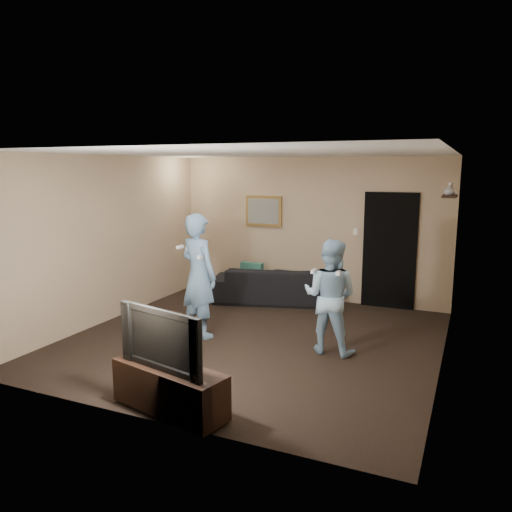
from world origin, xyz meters
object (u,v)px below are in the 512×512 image
at_px(wii_player_left, 199,276).
at_px(wii_player_right, 330,296).
at_px(television, 168,337).
at_px(tv_console, 170,388).
at_px(sofa, 274,285).

height_order(wii_player_left, wii_player_right, wii_player_left).
distance_m(television, wii_player_right, 2.47).
bearing_deg(tv_console, television, 0.00).
bearing_deg(sofa, television, 82.62).
relative_size(tv_console, wii_player_left, 0.71).
relative_size(television, wii_player_right, 0.71).
xyz_separation_m(wii_player_left, wii_player_right, (1.89, 0.14, -0.14)).
height_order(tv_console, television, television).
bearing_deg(television, sofa, 110.99).
bearing_deg(wii_player_left, television, -67.12).
bearing_deg(tv_console, wii_player_left, 125.90).
relative_size(television, wii_player_left, 0.60).
bearing_deg(wii_player_right, tv_console, -113.56).
relative_size(sofa, television, 2.04).
distance_m(wii_player_left, wii_player_right, 1.90).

